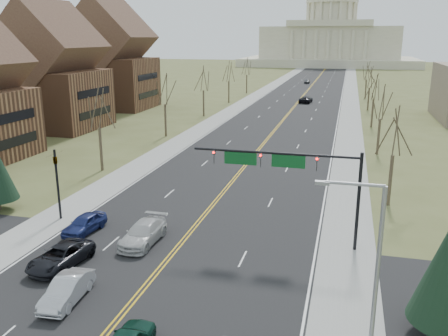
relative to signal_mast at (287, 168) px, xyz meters
The scene contains 30 objects.
ground 16.46m from the signal_mast, 118.88° to the right, with size 600.00×600.00×0.00m, color #51552A.
road 96.96m from the signal_mast, 94.41° to the left, with size 20.00×380.00×0.01m, color black.
cross_road 12.03m from the signal_mast, 134.80° to the right, with size 120.00×14.00×0.01m, color black.
sidewalk_left 98.61m from the signal_mast, 101.39° to the left, with size 4.00×380.00×0.03m, color gray.
sidewalk_right 96.78m from the signal_mast, 87.30° to the left, with size 4.00×380.00×0.03m, color gray.
center_line 96.96m from the signal_mast, 94.41° to the left, with size 0.42×380.00×0.01m, color gold.
edge_line_left 98.20m from the signal_mast, 100.13° to the left, with size 0.15×380.00×0.01m, color silver.
edge_line_right 96.70m from the signal_mast, 88.60° to the left, with size 0.15×380.00×0.01m, color silver.
capitol 236.68m from the signal_mast, 91.80° to the left, with size 90.00×60.00×50.00m.
signal_mast is the anchor object (origin of this frame).
signal_left 19.06m from the signal_mast, behind, with size 0.32×0.36×6.00m.
street_light 14.51m from the signal_mast, 68.59° to the right, with size 2.90×0.25×9.07m.
tree_r_0 13.26m from the signal_mast, 52.51° to the left, with size 3.74×3.74×8.50m.
tree_l_0 27.17m from the signal_mast, 147.71° to the left, with size 3.96×3.96×9.00m.
tree_r_1 31.56m from the signal_mast, 75.21° to the left, with size 3.74×3.74×8.50m.
tree_l_1 41.45m from the signal_mast, 123.63° to the left, with size 3.96×3.96×9.00m.
tree_r_2 51.15m from the signal_mast, 80.94° to the left, with size 3.74×3.74×8.50m.
tree_l_2 59.15m from the signal_mast, 112.83° to the left, with size 3.96×3.96×9.00m.
tree_r_3 70.96m from the signal_mast, 83.48° to the left, with size 3.74×3.74×8.50m.
tree_l_3 77.96m from the signal_mast, 107.12° to the left, with size 3.96×3.96×9.00m.
tree_r_4 90.86m from the signal_mast, 84.91° to the left, with size 3.74×3.74×8.50m.
tree_l_4 97.25m from the signal_mast, 103.65° to the left, with size 3.96×3.96×9.00m.
bldg_left_mid 56.81m from the signal_mast, 139.96° to the left, with size 15.10×14.28×20.75m.
bldg_left_far 75.76m from the signal_mast, 126.91° to the left, with size 17.10×14.28×23.25m.
car_sb_inner_lead 16.66m from the signal_mast, 134.27° to the right, with size 1.53×4.40×1.45m, color #B2B4BA.
car_sb_outer_lead 16.67m from the signal_mast, 151.41° to the right, with size 2.34×5.08×1.41m, color black.
car_sb_inner_second 11.65m from the signal_mast, 164.71° to the right, with size 2.17×5.35×1.55m, color #B4B4B4.
car_sb_outer_second 16.36m from the signal_mast, behind, with size 1.71×4.26×1.45m, color navy.
car_far_nb 79.44m from the signal_mast, 94.04° to the left, with size 2.51×5.44×1.51m, color black.
car_far_sb 127.52m from the signal_mast, 94.27° to the left, with size 1.69×4.20×1.43m, color #53565B.
Camera 1 is at (11.28, -19.23, 14.80)m, focal length 38.00 mm.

